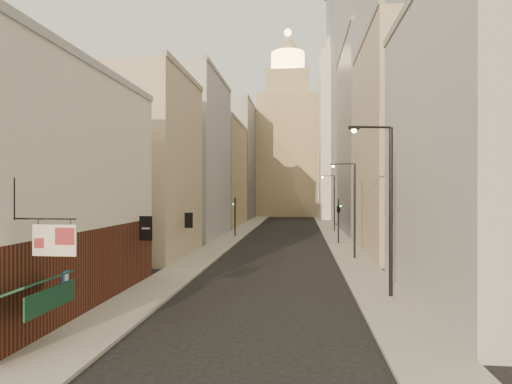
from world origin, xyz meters
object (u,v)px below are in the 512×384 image
(white_tower, at_px, (339,129))
(streetlamp_mid, at_px, (352,205))
(streetlamp_near, at_px, (387,200))
(traffic_light_left, at_px, (235,210))
(clock_tower, at_px, (288,142))
(traffic_light_right, at_px, (338,209))
(streetlamp_far, at_px, (333,200))

(white_tower, height_order, streetlamp_mid, white_tower)
(streetlamp_near, xyz_separation_m, traffic_light_left, (-12.88, 29.51, -1.86))
(clock_tower, relative_size, traffic_light_right, 8.98)
(traffic_light_left, height_order, traffic_light_right, same)
(white_tower, distance_m, streetlamp_near, 66.69)
(white_tower, distance_m, traffic_light_left, 42.06)
(streetlamp_near, bearing_deg, clock_tower, 83.60)
(streetlamp_far, xyz_separation_m, traffic_light_left, (-12.85, -8.45, -1.11))
(streetlamp_near, height_order, traffic_light_right, streetlamp_near)
(streetlamp_mid, height_order, traffic_light_left, streetlamp_mid)
(clock_tower, xyz_separation_m, streetlamp_near, (7.71, -79.28, -12.27))
(streetlamp_mid, height_order, streetlamp_far, streetlamp_mid)
(streetlamp_mid, relative_size, traffic_light_left, 1.65)
(traffic_light_left, bearing_deg, traffic_light_right, 149.92)
(streetlamp_far, distance_m, traffic_light_left, 15.41)
(streetlamp_near, distance_m, streetlamp_mid, 13.28)
(streetlamp_mid, bearing_deg, traffic_light_left, 140.32)
(clock_tower, distance_m, traffic_light_left, 52.00)
(white_tower, relative_size, streetlamp_near, 4.42)
(white_tower, bearing_deg, clock_tower, 128.16)
(white_tower, height_order, traffic_light_left, white_tower)
(traffic_light_right, bearing_deg, streetlamp_mid, 76.16)
(clock_tower, height_order, traffic_light_left, clock_tower)
(white_tower, xyz_separation_m, traffic_light_right, (-3.81, -41.63, -14.71))
(streetlamp_mid, xyz_separation_m, traffic_light_right, (-0.24, 10.39, -0.81))
(streetlamp_far, height_order, traffic_light_left, streetlamp_far)
(streetlamp_far, bearing_deg, traffic_light_left, -123.68)
(clock_tower, xyz_separation_m, traffic_light_right, (7.19, -55.63, -13.73))
(traffic_light_left, bearing_deg, streetlamp_near, 108.87)
(white_tower, distance_m, streetlamp_mid, 53.96)
(white_tower, xyz_separation_m, streetlamp_far, (-3.33, -27.32, -13.99))
(streetlamp_far, relative_size, traffic_light_right, 1.62)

